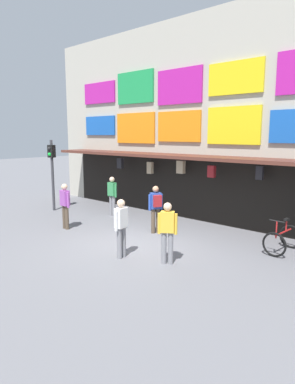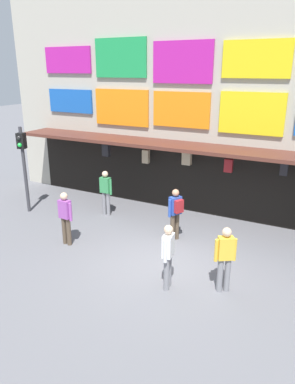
{
  "view_description": "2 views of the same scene",
  "coord_description": "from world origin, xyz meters",
  "px_view_note": "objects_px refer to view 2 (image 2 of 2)",
  "views": [
    {
      "loc": [
        7.39,
        -7.49,
        3.45
      ],
      "look_at": [
        -0.12,
        0.83,
        1.56
      ],
      "focal_mm": 32.19,
      "sensor_mm": 36.0,
      "label": 1
    },
    {
      "loc": [
        3.72,
        -8.1,
        5.13
      ],
      "look_at": [
        -1.1,
        1.13,
        1.56
      ],
      "focal_mm": 33.7,
      "sensor_mm": 36.0,
      "label": 2
    }
  ],
  "objects_px": {
    "pedestrian_in_red": "(168,253)",
    "pedestrian_in_yellow": "(176,211)",
    "traffic_light_near": "(23,156)",
    "pedestrian_in_blue": "(225,256)",
    "pedestrian_in_white": "(65,216)",
    "pedestrian_in_black": "(106,190)"
  },
  "relations": [
    {
      "from": "pedestrian_in_blue",
      "to": "pedestrian_in_yellow",
      "type": "distance_m",
      "value": 2.93
    },
    {
      "from": "pedestrian_in_blue",
      "to": "traffic_light_near",
      "type": "bearing_deg",
      "value": 168.25
    },
    {
      "from": "traffic_light_near",
      "to": "pedestrian_in_black",
      "type": "bearing_deg",
      "value": 20.91
    },
    {
      "from": "pedestrian_in_yellow",
      "to": "pedestrian_in_white",
      "type": "relative_size",
      "value": 1.0
    },
    {
      "from": "pedestrian_in_black",
      "to": "pedestrian_in_yellow",
      "type": "bearing_deg",
      "value": -13.42
    },
    {
      "from": "pedestrian_in_red",
      "to": "pedestrian_in_white",
      "type": "height_order",
      "value": "same"
    },
    {
      "from": "traffic_light_near",
      "to": "pedestrian_in_yellow",
      "type": "distance_m",
      "value": 6.01
    },
    {
      "from": "traffic_light_near",
      "to": "pedestrian_in_yellow",
      "type": "height_order",
      "value": "traffic_light_near"
    },
    {
      "from": "traffic_light_near",
      "to": "pedestrian_in_yellow",
      "type": "relative_size",
      "value": 1.9
    },
    {
      "from": "pedestrian_in_red",
      "to": "pedestrian_in_yellow",
      "type": "distance_m",
      "value": 2.66
    },
    {
      "from": "pedestrian_in_yellow",
      "to": "pedestrian_in_white",
      "type": "bearing_deg",
      "value": -147.52
    },
    {
      "from": "pedestrian_in_white",
      "to": "pedestrian_in_black",
      "type": "bearing_deg",
      "value": 95.51
    },
    {
      "from": "traffic_light_near",
      "to": "pedestrian_in_yellow",
      "type": "bearing_deg",
      "value": 3.3
    },
    {
      "from": "pedestrian_in_red",
      "to": "pedestrian_in_yellow",
      "type": "xyz_separation_m",
      "value": [
        -0.88,
        2.51,
        0.04
      ]
    },
    {
      "from": "pedestrian_in_blue",
      "to": "pedestrian_in_white",
      "type": "bearing_deg",
      "value": 177.64
    },
    {
      "from": "pedestrian_in_blue",
      "to": "pedestrian_in_white",
      "type": "relative_size",
      "value": 1.0
    },
    {
      "from": "traffic_light_near",
      "to": "pedestrian_in_blue",
      "type": "distance_m",
      "value": 8.27
    },
    {
      "from": "pedestrian_in_black",
      "to": "pedestrian_in_yellow",
      "type": "relative_size",
      "value": 1.0
    },
    {
      "from": "traffic_light_near",
      "to": "pedestrian_in_white",
      "type": "height_order",
      "value": "traffic_light_near"
    },
    {
      "from": "pedestrian_in_red",
      "to": "pedestrian_in_black",
      "type": "height_order",
      "value": "same"
    },
    {
      "from": "pedestrian_in_red",
      "to": "traffic_light_near",
      "type": "bearing_deg",
      "value": 162.23
    },
    {
      "from": "traffic_light_near",
      "to": "pedestrian_in_black",
      "type": "distance_m",
      "value": 3.23
    }
  ]
}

